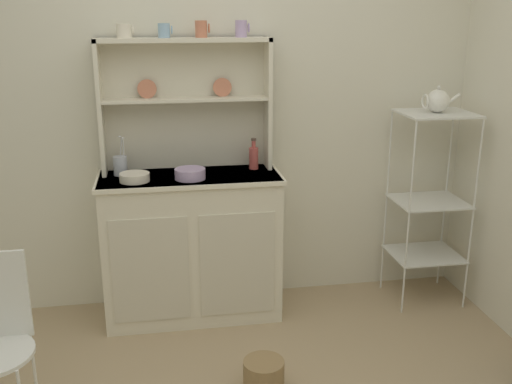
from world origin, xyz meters
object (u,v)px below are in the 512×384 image
hutch_shelf_unit (185,95)px  bowl_mixing_large (135,177)px  hutch_cabinet (192,245)px  floor_basket (264,376)px  utensil_jar (120,165)px  jam_bottle (254,157)px  porcelain_teapot (438,101)px  bakers_rack (430,189)px  cup_cream_0 (124,31)px

hutch_shelf_unit → bowl_mixing_large: (-0.31, -0.24, -0.42)m
hutch_shelf_unit → bowl_mixing_large: size_ratio=5.92×
hutch_cabinet → hutch_shelf_unit: 0.89m
floor_basket → utensil_jar: utensil_jar is taller
hutch_cabinet → utensil_jar: bearing=168.7°
jam_bottle → porcelain_teapot: bearing=-6.5°
hutch_shelf_unit → bakers_rack: hutch_shelf_unit is taller
hutch_cabinet → jam_bottle: jam_bottle is taller
utensil_jar → cup_cream_0: bearing=32.8°
cup_cream_0 → porcelain_teapot: size_ratio=0.42×
hutch_cabinet → floor_basket: hutch_cabinet is taller
floor_basket → bakers_rack: bearing=34.2°
bakers_rack → porcelain_teapot: size_ratio=5.35×
floor_basket → jam_bottle: 1.29m
bowl_mixing_large → hutch_cabinet: bearing=13.3°
jam_bottle → utensil_jar: size_ratio=0.82×
cup_cream_0 → jam_bottle: bearing=-2.9°
floor_basket → cup_cream_0: bearing=122.0°
cup_cream_0 → bowl_mixing_large: (0.01, -0.20, -0.79)m
bowl_mixing_large → porcelain_teapot: size_ratio=0.74×
hutch_cabinet → cup_cream_0: bearing=159.3°
cup_cream_0 → jam_bottle: 1.03m
bakers_rack → floor_basket: bakers_rack is taller
floor_basket → porcelain_teapot: porcelain_teapot is taller
hutch_shelf_unit → floor_basket: (0.29, -1.02, -1.25)m
hutch_shelf_unit → bakers_rack: bearing=-7.7°
bakers_rack → cup_cream_0: cup_cream_0 is taller
hutch_cabinet → cup_cream_0: (-0.32, 0.12, 1.24)m
hutch_cabinet → cup_cream_0: 1.29m
bakers_rack → cup_cream_0: 2.05m
hutch_cabinet → bowl_mixing_large: bearing=-166.7°
cup_cream_0 → porcelain_teapot: bearing=-5.0°
cup_cream_0 → bakers_rack: bearing=-5.0°
bakers_rack → utensil_jar: 1.89m
bakers_rack → jam_bottle: (-1.09, 0.12, 0.22)m
bowl_mixing_large → porcelain_teapot: bearing=1.2°
hutch_cabinet → floor_basket: (0.29, -0.85, -0.37)m
hutch_cabinet → porcelain_teapot: 1.70m
hutch_cabinet → cup_cream_0: size_ratio=11.15×
jam_bottle → bowl_mixing_large: bearing=-167.2°
hutch_shelf_unit → bowl_mixing_large: bearing=-142.5°
hutch_cabinet → bowl_mixing_large: 0.56m
hutch_cabinet → utensil_jar: size_ratio=4.69×
utensil_jar → hutch_cabinet: bearing=-11.3°
jam_bottle → floor_basket: bearing=-96.6°
bowl_mixing_large → jam_bottle: 0.72m
bakers_rack → bowl_mixing_large: bakers_rack is taller
bowl_mixing_large → bakers_rack: bearing=1.1°
utensil_jar → floor_basket: bearing=-53.9°
hutch_shelf_unit → bakers_rack: size_ratio=0.81×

